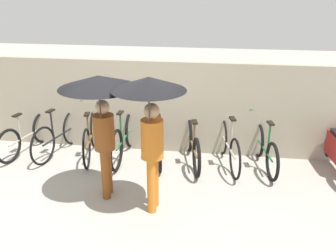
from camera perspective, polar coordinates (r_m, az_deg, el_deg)
The scene contains 12 objects.
ground_plane at distance 5.83m, azimuth -7.83°, elevation -12.38°, with size 30.00×30.00×0.00m, color #9E998E.
back_wall at distance 7.40m, azimuth -3.49°, elevation 3.00°, with size 13.90×0.12×1.82m.
parked_bicycle_0 at distance 7.95m, azimuth -20.69°, elevation -1.31°, with size 0.49×1.70×1.00m.
parked_bicycle_1 at distance 7.68m, azimuth -16.26°, elevation -1.27°, with size 0.49×1.73×1.10m.
parked_bicycle_2 at distance 7.40m, azimuth -11.75°, elevation -1.66°, with size 0.52×1.73×1.01m.
parked_bicycle_3 at distance 7.23m, azimuth -6.71°, elevation -1.83°, with size 0.44×1.86×1.00m.
parked_bicycle_4 at distance 7.12m, azimuth -1.55°, elevation -2.51°, with size 0.54×1.62×1.06m.
parked_bicycle_5 at distance 7.01m, azimuth 3.75°, elevation -2.80°, with size 0.56×1.76×0.97m.
parked_bicycle_6 at distance 6.99m, azimuth 9.17°, elevation -2.90°, with size 0.54×1.73×1.10m.
parked_bicycle_7 at distance 7.05m, azimuth 14.54°, elevation -3.41°, with size 0.47×1.62×0.98m.
pedestrian_leading at distance 5.44m, azimuth -10.29°, elevation 3.91°, with size 1.14×1.14×1.99m.
pedestrian_center at distance 5.01m, azimuth -2.74°, elevation 2.70°, with size 1.00×1.00×2.06m.
Camera 1 is at (1.47, -4.65, 3.20)m, focal length 40.00 mm.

